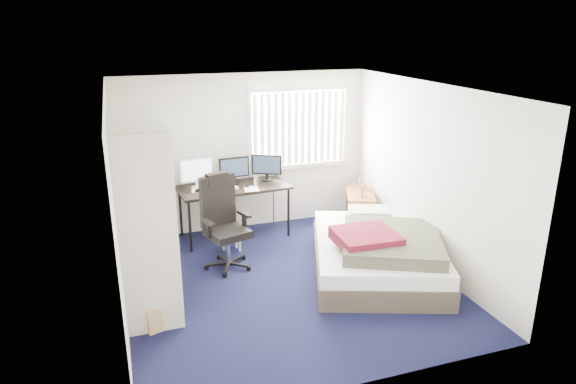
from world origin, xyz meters
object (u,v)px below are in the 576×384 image
at_px(office_chair, 224,232).
at_px(nightstand, 360,196).
at_px(desk, 233,185).
at_px(bed, 378,252).

xyz_separation_m(office_chair, nightstand, (2.40, 0.67, 0.04)).
relative_size(desk, bed, 0.67).
distance_m(office_chair, bed, 2.10).
bearing_deg(nightstand, desk, 171.05).
bearing_deg(bed, office_chair, 155.06).
height_order(nightstand, bed, nightstand).
xyz_separation_m(nightstand, bed, (-0.50, -1.55, -0.24)).
relative_size(desk, office_chair, 1.33).
bearing_deg(nightstand, bed, -107.88).
xyz_separation_m(office_chair, bed, (1.90, -0.88, -0.20)).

